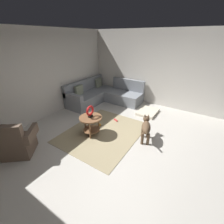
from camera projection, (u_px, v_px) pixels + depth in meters
ground_plane at (122, 145)px, 3.84m from camera, size 6.00×6.00×0.10m
wall_back at (40, 76)px, 4.63m from camera, size 6.00×0.12×2.70m
wall_right at (163, 70)px, 5.42m from camera, size 0.12×6.00×2.70m
area_rug at (103, 132)px, 4.27m from camera, size 2.30×1.90×0.01m
sectional_couch at (103, 95)px, 6.15m from camera, size 2.20×2.25×0.88m
armchair at (16, 143)px, 3.35m from camera, size 0.97×1.00×0.88m
side_table at (91, 121)px, 4.01m from camera, size 0.60×0.60×0.54m
torus_sculpture at (90, 111)px, 3.88m from camera, size 0.28×0.08×0.33m
dog_bed_mat at (148, 112)px, 5.32m from camera, size 0.80×0.60×0.09m
dog at (146, 127)px, 3.81m from camera, size 0.81×0.39×0.63m
dog_toy_ball at (100, 125)px, 4.55m from camera, size 0.09×0.09×0.09m
dog_toy_rope at (116, 120)px, 4.84m from camera, size 0.11×0.17×0.05m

